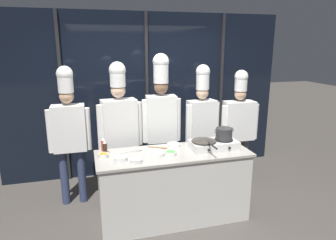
{
  "coord_description": "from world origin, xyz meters",
  "views": [
    {
      "loc": [
        -0.99,
        -3.32,
        2.19
      ],
      "look_at": [
        0.0,
        0.25,
        1.25
      ],
      "focal_mm": 32.0,
      "sensor_mm": 36.0,
      "label": 1
    }
  ],
  "objects_px": {
    "portable_stove": "(214,144)",
    "chef_pastry": "(202,120)",
    "prep_bowl_bean_sprouts": "(174,145)",
    "chef_line": "(161,116)",
    "prep_bowl_carrots": "(103,155)",
    "prep_bowl_scallions": "(171,153)",
    "stock_pot": "(224,133)",
    "prep_bowl_noodles": "(136,160)",
    "chef_head": "(69,127)",
    "squeeze_bottle_chili": "(103,145)",
    "serving_spoon_solid": "(161,148)",
    "prep_bowl_garlic": "(121,158)",
    "prep_bowl_shrimp": "(157,154)",
    "frying_pan": "(204,140)",
    "chef_apprentice": "(239,122)",
    "chef_sous": "(120,124)",
    "serving_spoon_slotted": "(136,150)",
    "squeeze_bottle_soy": "(105,147)"
  },
  "relations": [
    {
      "from": "serving_spoon_solid",
      "to": "prep_bowl_carrots",
      "type": "bearing_deg",
      "value": -169.98
    },
    {
      "from": "portable_stove",
      "to": "squeeze_bottle_chili",
      "type": "height_order",
      "value": "squeeze_bottle_chili"
    },
    {
      "from": "stock_pot",
      "to": "prep_bowl_noodles",
      "type": "xyz_separation_m",
      "value": [
        -1.17,
        -0.21,
        -0.16
      ]
    },
    {
      "from": "prep_bowl_noodles",
      "to": "chef_line",
      "type": "distance_m",
      "value": 1.06
    },
    {
      "from": "chef_sous",
      "to": "serving_spoon_slotted",
      "type": "bearing_deg",
      "value": 99.76
    },
    {
      "from": "portable_stove",
      "to": "chef_head",
      "type": "height_order",
      "value": "chef_head"
    },
    {
      "from": "serving_spoon_solid",
      "to": "chef_apprentice",
      "type": "distance_m",
      "value": 1.45
    },
    {
      "from": "squeeze_bottle_chili",
      "to": "squeeze_bottle_soy",
      "type": "height_order",
      "value": "squeeze_bottle_chili"
    },
    {
      "from": "frying_pan",
      "to": "chef_sous",
      "type": "relative_size",
      "value": 0.28
    },
    {
      "from": "chef_sous",
      "to": "prep_bowl_carrots",
      "type": "bearing_deg",
      "value": 59.44
    },
    {
      "from": "frying_pan",
      "to": "prep_bowl_garlic",
      "type": "relative_size",
      "value": 3.52
    },
    {
      "from": "prep_bowl_shrimp",
      "to": "prep_bowl_bean_sprouts",
      "type": "xyz_separation_m",
      "value": [
        0.29,
        0.28,
        -0.0
      ]
    },
    {
      "from": "prep_bowl_shrimp",
      "to": "squeeze_bottle_soy",
      "type": "bearing_deg",
      "value": 157.95
    },
    {
      "from": "portable_stove",
      "to": "prep_bowl_shrimp",
      "type": "height_order",
      "value": "portable_stove"
    },
    {
      "from": "prep_bowl_noodles",
      "to": "chef_head",
      "type": "xyz_separation_m",
      "value": [
        -0.74,
        0.96,
        0.18
      ]
    },
    {
      "from": "prep_bowl_shrimp",
      "to": "prep_bowl_garlic",
      "type": "xyz_separation_m",
      "value": [
        -0.44,
        -0.05,
        0.01
      ]
    },
    {
      "from": "prep_bowl_carrots",
      "to": "chef_head",
      "type": "xyz_separation_m",
      "value": [
        -0.4,
        0.69,
        0.18
      ]
    },
    {
      "from": "prep_bowl_garlic",
      "to": "serving_spoon_solid",
      "type": "height_order",
      "value": "prep_bowl_garlic"
    },
    {
      "from": "prep_bowl_bean_sprouts",
      "to": "chef_head",
      "type": "relative_size",
      "value": 0.09
    },
    {
      "from": "frying_pan",
      "to": "prep_bowl_noodles",
      "type": "height_order",
      "value": "frying_pan"
    },
    {
      "from": "chef_head",
      "to": "chef_pastry",
      "type": "xyz_separation_m",
      "value": [
        1.9,
        -0.02,
        -0.02
      ]
    },
    {
      "from": "portable_stove",
      "to": "prep_bowl_noodles",
      "type": "height_order",
      "value": "portable_stove"
    },
    {
      "from": "stock_pot",
      "to": "chef_pastry",
      "type": "xyz_separation_m",
      "value": [
        -0.01,
        0.73,
        0.0
      ]
    },
    {
      "from": "prep_bowl_scallions",
      "to": "chef_sous",
      "type": "xyz_separation_m",
      "value": [
        -0.52,
        0.73,
        0.21
      ]
    },
    {
      "from": "frying_pan",
      "to": "squeeze_bottle_soy",
      "type": "xyz_separation_m",
      "value": [
        -1.21,
        0.18,
        -0.05
      ]
    },
    {
      "from": "stock_pot",
      "to": "chef_apprentice",
      "type": "bearing_deg",
      "value": 49.55
    },
    {
      "from": "serving_spoon_solid",
      "to": "chef_pastry",
      "type": "relative_size",
      "value": 0.13
    },
    {
      "from": "prep_bowl_scallions",
      "to": "serving_spoon_solid",
      "type": "xyz_separation_m",
      "value": [
        -0.05,
        0.26,
        -0.02
      ]
    },
    {
      "from": "portable_stove",
      "to": "prep_bowl_scallions",
      "type": "distance_m",
      "value": 0.59
    },
    {
      "from": "squeeze_bottle_chili",
      "to": "prep_bowl_bean_sprouts",
      "type": "xyz_separation_m",
      "value": [
        0.9,
        -0.06,
        -0.06
      ]
    },
    {
      "from": "prep_bowl_garlic",
      "to": "chef_sous",
      "type": "distance_m",
      "value": 0.8
    },
    {
      "from": "squeeze_bottle_chili",
      "to": "prep_bowl_carrots",
      "type": "bearing_deg",
      "value": -94.33
    },
    {
      "from": "chef_head",
      "to": "serving_spoon_slotted",
      "type": "bearing_deg",
      "value": 144.95
    },
    {
      "from": "prep_bowl_carrots",
      "to": "prep_bowl_scallions",
      "type": "xyz_separation_m",
      "value": [
        0.79,
        -0.13,
        -0.0
      ]
    },
    {
      "from": "prep_bowl_shrimp",
      "to": "chef_apprentice",
      "type": "height_order",
      "value": "chef_apprentice"
    },
    {
      "from": "prep_bowl_bean_sprouts",
      "to": "chef_line",
      "type": "relative_size",
      "value": 0.08
    },
    {
      "from": "serving_spoon_solid",
      "to": "stock_pot",
      "type": "bearing_deg",
      "value": -13.69
    },
    {
      "from": "serving_spoon_solid",
      "to": "prep_bowl_shrimp",
      "type": "bearing_deg",
      "value": -114.85
    },
    {
      "from": "squeeze_bottle_soy",
      "to": "serving_spoon_solid",
      "type": "bearing_deg",
      "value": 0.76
    },
    {
      "from": "frying_pan",
      "to": "chef_sous",
      "type": "xyz_separation_m",
      "value": [
        -0.97,
        0.66,
        0.1
      ]
    },
    {
      "from": "portable_stove",
      "to": "chef_pastry",
      "type": "relative_size",
      "value": 0.31
    },
    {
      "from": "portable_stove",
      "to": "squeeze_bottle_chili",
      "type": "xyz_separation_m",
      "value": [
        -1.36,
        0.28,
        0.03
      ]
    },
    {
      "from": "squeeze_bottle_chili",
      "to": "prep_bowl_bean_sprouts",
      "type": "distance_m",
      "value": 0.9
    },
    {
      "from": "chef_head",
      "to": "squeeze_bottle_chili",
      "type": "bearing_deg",
      "value": 132.03
    },
    {
      "from": "prep_bowl_scallions",
      "to": "chef_head",
      "type": "relative_size",
      "value": 0.07
    },
    {
      "from": "serving_spoon_solid",
      "to": "prep_bowl_garlic",
      "type": "bearing_deg",
      "value": -151.49
    },
    {
      "from": "prep_bowl_noodles",
      "to": "chef_line",
      "type": "xyz_separation_m",
      "value": [
        0.51,
        0.89,
        0.28
      ]
    },
    {
      "from": "chef_head",
      "to": "prep_bowl_bean_sprouts",
      "type": "bearing_deg",
      "value": 158.51
    },
    {
      "from": "prep_bowl_noodles",
      "to": "chef_line",
      "type": "bearing_deg",
      "value": 59.84
    },
    {
      "from": "portable_stove",
      "to": "frying_pan",
      "type": "xyz_separation_m",
      "value": [
        -0.14,
        -0.0,
        0.08
      ]
    }
  ]
}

